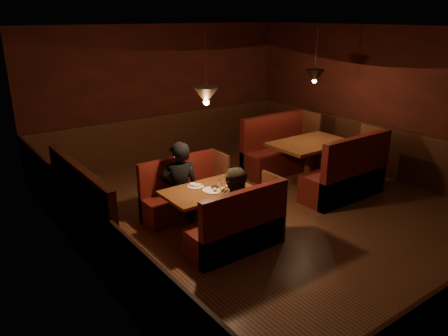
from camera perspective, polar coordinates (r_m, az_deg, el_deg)
room at (r=6.77m, az=4.22°, el=1.95°), size 6.02×7.02×2.92m
main_table at (r=6.41m, az=-2.08°, el=-4.08°), size 1.27×0.77×0.89m
main_bench_far at (r=7.06m, az=-5.26°, el=-3.80°), size 1.40×0.50×0.95m
main_bench_near at (r=5.98m, az=2.00°, el=-8.24°), size 1.40×0.50×0.95m
second_table at (r=8.35m, az=11.10°, el=1.93°), size 1.48×0.95×0.83m
second_bench_far at (r=9.04m, az=7.08°, el=1.87°), size 1.63×0.61×1.17m
second_bench_near at (r=7.92m, az=15.79°, el=-1.31°), size 1.63×0.61×1.17m
diner_a at (r=6.66m, az=-5.85°, el=-0.45°), size 0.70×0.58×1.65m
diner_b at (r=5.98m, az=1.91°, el=-3.60°), size 0.83×0.71×1.49m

